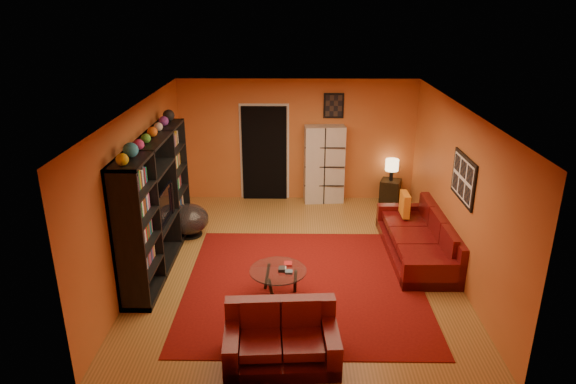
{
  "coord_description": "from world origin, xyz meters",
  "views": [
    {
      "loc": [
        -0.05,
        -7.59,
        4.11
      ],
      "look_at": [
        -0.16,
        0.1,
        1.22
      ],
      "focal_mm": 32.0,
      "sensor_mm": 36.0,
      "label": 1
    }
  ],
  "objects_px": {
    "coffee_table": "(278,273)",
    "side_table": "(390,191)",
    "bowl_chair": "(189,219)",
    "table_lamp": "(392,166)",
    "loveseat": "(281,338)",
    "entertainment_unit": "(156,203)",
    "sofa": "(423,239)",
    "storage_cabinet": "(324,164)",
    "tv": "(159,207)"
  },
  "relations": [
    {
      "from": "entertainment_unit",
      "to": "tv",
      "type": "xyz_separation_m",
      "value": [
        0.05,
        -0.01,
        -0.05
      ]
    },
    {
      "from": "storage_cabinet",
      "to": "sofa",
      "type": "bearing_deg",
      "value": -62.63
    },
    {
      "from": "bowl_chair",
      "to": "entertainment_unit",
      "type": "bearing_deg",
      "value": -104.9
    },
    {
      "from": "sofa",
      "to": "storage_cabinet",
      "type": "xyz_separation_m",
      "value": [
        -1.57,
        2.47,
        0.55
      ]
    },
    {
      "from": "entertainment_unit",
      "to": "bowl_chair",
      "type": "xyz_separation_m",
      "value": [
        0.27,
        1.03,
        -0.73
      ]
    },
    {
      "from": "tv",
      "to": "sofa",
      "type": "xyz_separation_m",
      "value": [
        4.37,
        0.34,
        -0.72
      ]
    },
    {
      "from": "loveseat",
      "to": "table_lamp",
      "type": "xyz_separation_m",
      "value": [
        2.21,
        5.17,
        0.54
      ]
    },
    {
      "from": "sofa",
      "to": "loveseat",
      "type": "bearing_deg",
      "value": -131.4
    },
    {
      "from": "tv",
      "to": "coffee_table",
      "type": "bearing_deg",
      "value": -117.44
    },
    {
      "from": "coffee_table",
      "to": "bowl_chair",
      "type": "bearing_deg",
      "value": 129.83
    },
    {
      "from": "storage_cabinet",
      "to": "bowl_chair",
      "type": "xyz_separation_m",
      "value": [
        -2.57,
        -1.77,
        -0.51
      ]
    },
    {
      "from": "entertainment_unit",
      "to": "tv",
      "type": "relative_size",
      "value": 3.1
    },
    {
      "from": "coffee_table",
      "to": "side_table",
      "type": "distance_m",
      "value": 4.41
    },
    {
      "from": "side_table",
      "to": "coffee_table",
      "type": "bearing_deg",
      "value": -121.3
    },
    {
      "from": "storage_cabinet",
      "to": "side_table",
      "type": "bearing_deg",
      "value": -7.04
    },
    {
      "from": "entertainment_unit",
      "to": "table_lamp",
      "type": "distance_m",
      "value": 5.09
    },
    {
      "from": "entertainment_unit",
      "to": "loveseat",
      "type": "bearing_deg",
      "value": -49.5
    },
    {
      "from": "entertainment_unit",
      "to": "loveseat",
      "type": "relative_size",
      "value": 2.14
    },
    {
      "from": "loveseat",
      "to": "table_lamp",
      "type": "relative_size",
      "value": 3.03
    },
    {
      "from": "table_lamp",
      "to": "sofa",
      "type": "bearing_deg",
      "value": -86.64
    },
    {
      "from": "sofa",
      "to": "bowl_chair",
      "type": "distance_m",
      "value": 4.2
    },
    {
      "from": "entertainment_unit",
      "to": "storage_cabinet",
      "type": "height_order",
      "value": "entertainment_unit"
    },
    {
      "from": "sofa",
      "to": "bowl_chair",
      "type": "xyz_separation_m",
      "value": [
        -4.14,
        0.71,
        0.04
      ]
    },
    {
      "from": "bowl_chair",
      "to": "table_lamp",
      "type": "xyz_separation_m",
      "value": [
        4.0,
        1.72,
        0.51
      ]
    },
    {
      "from": "bowl_chair",
      "to": "side_table",
      "type": "relative_size",
      "value": 1.47
    },
    {
      "from": "loveseat",
      "to": "table_lamp",
      "type": "height_order",
      "value": "table_lamp"
    },
    {
      "from": "entertainment_unit",
      "to": "table_lamp",
      "type": "xyz_separation_m",
      "value": [
        4.28,
        2.75,
        -0.22
      ]
    },
    {
      "from": "sofa",
      "to": "side_table",
      "type": "height_order",
      "value": "sofa"
    },
    {
      "from": "side_table",
      "to": "table_lamp",
      "type": "bearing_deg",
      "value": 0.0
    },
    {
      "from": "sofa",
      "to": "coffee_table",
      "type": "xyz_separation_m",
      "value": [
        -2.43,
        -1.34,
        0.09
      ]
    },
    {
      "from": "storage_cabinet",
      "to": "tv",
      "type": "bearing_deg",
      "value": -139.89
    },
    {
      "from": "storage_cabinet",
      "to": "bowl_chair",
      "type": "relative_size",
      "value": 2.26
    },
    {
      "from": "sofa",
      "to": "entertainment_unit",
      "type": "bearing_deg",
      "value": -176.65
    },
    {
      "from": "loveseat",
      "to": "bowl_chair",
      "type": "height_order",
      "value": "loveseat"
    },
    {
      "from": "storage_cabinet",
      "to": "side_table",
      "type": "distance_m",
      "value": 1.54
    },
    {
      "from": "loveseat",
      "to": "storage_cabinet",
      "type": "relative_size",
      "value": 0.84
    },
    {
      "from": "tv",
      "to": "bowl_chair",
      "type": "distance_m",
      "value": 1.27
    },
    {
      "from": "loveseat",
      "to": "coffee_table",
      "type": "bearing_deg",
      "value": -0.24
    },
    {
      "from": "loveseat",
      "to": "sofa",
      "type": "bearing_deg",
      "value": -44.15
    },
    {
      "from": "entertainment_unit",
      "to": "side_table",
      "type": "bearing_deg",
      "value": 32.75
    },
    {
      "from": "coffee_table",
      "to": "bowl_chair",
      "type": "relative_size",
      "value": 1.13
    },
    {
      "from": "entertainment_unit",
      "to": "table_lamp",
      "type": "relative_size",
      "value": 6.47
    },
    {
      "from": "loveseat",
      "to": "tv",
      "type": "bearing_deg",
      "value": 36.31
    },
    {
      "from": "entertainment_unit",
      "to": "side_table",
      "type": "relative_size",
      "value": 6.0
    },
    {
      "from": "table_lamp",
      "to": "tv",
      "type": "bearing_deg",
      "value": -146.83
    },
    {
      "from": "bowl_chair",
      "to": "tv",
      "type": "bearing_deg",
      "value": -102.14
    },
    {
      "from": "loveseat",
      "to": "storage_cabinet",
      "type": "height_order",
      "value": "storage_cabinet"
    },
    {
      "from": "loveseat",
      "to": "side_table",
      "type": "distance_m",
      "value": 5.62
    },
    {
      "from": "tv",
      "to": "sofa",
      "type": "bearing_deg",
      "value": -85.57
    },
    {
      "from": "sofa",
      "to": "table_lamp",
      "type": "height_order",
      "value": "table_lamp"
    }
  ]
}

